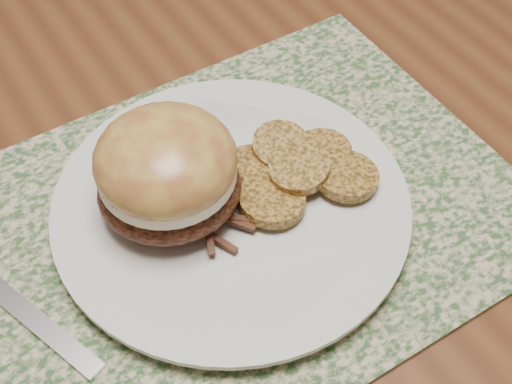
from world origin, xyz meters
TOP-DOWN VIEW (x-y plane):
  - dining_table at (0.00, 0.00)m, footprint 1.50×0.90m
  - placemat at (-0.04, -0.20)m, footprint 0.45×0.33m
  - dinner_plate at (-0.04, -0.20)m, footprint 0.26×0.26m
  - pork_sandwich at (-0.08, -0.18)m, footprint 0.13×0.13m
  - roasted_potatoes at (0.02, -0.20)m, footprint 0.12×0.11m
  - fork at (-0.21, -0.18)m, footprint 0.07×0.17m

SIDE VIEW (x-z plane):
  - dining_table at x=0.00m, z-range 0.30..1.05m
  - placemat at x=-0.04m, z-range 0.75..0.75m
  - fork at x=-0.21m, z-range 0.75..0.76m
  - dinner_plate at x=-0.04m, z-range 0.75..0.77m
  - roasted_potatoes at x=0.02m, z-range 0.76..0.79m
  - pork_sandwich at x=-0.08m, z-range 0.77..0.85m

